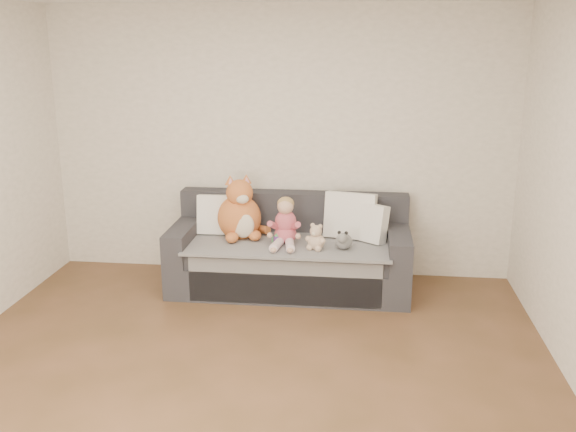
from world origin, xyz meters
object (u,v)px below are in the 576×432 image
Objects in this scene: toddler at (285,224)px; teddy_bear at (316,239)px; plush_cat at (240,214)px; sippy_cup at (277,239)px; sofa at (290,256)px.

teddy_bear is (0.29, -0.14, -0.08)m from toddler.
plush_cat is 0.44m from sippy_cup.
toddler is 0.33m from teddy_bear.
sippy_cup is at bearing -123.21° from sofa.
sofa is at bearing 155.00° from teddy_bear.
plush_cat is 0.80m from teddy_bear.
toddler is at bearing 176.41° from teddy_bear.
sofa is 0.61m from plush_cat.
plush_cat reaches higher than teddy_bear.
plush_cat is (-0.44, 0.14, 0.05)m from toddler.
toddler is 0.47m from plush_cat.
teddy_bear is (0.26, -0.28, 0.26)m from sofa.
plush_cat is 2.59× the size of teddy_bear.
plush_cat is at bearing -179.05° from teddy_bear.
sofa reaches higher than sippy_cup.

